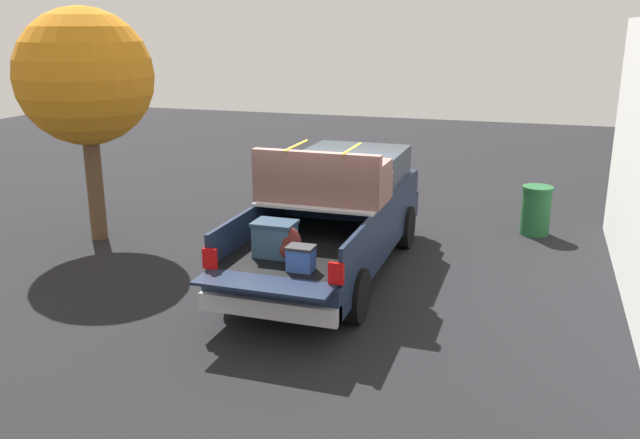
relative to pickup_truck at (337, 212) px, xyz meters
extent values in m
plane|color=black|center=(-0.36, 0.00, -0.96)|extent=(40.00, 40.00, 0.00)
cube|color=#162138|center=(-0.36, 0.00, -0.35)|extent=(5.50, 1.92, 0.48)
cube|color=black|center=(-1.56, 0.00, -0.09)|extent=(2.80, 1.80, 0.04)
cube|color=#162138|center=(-1.56, 0.93, 0.14)|extent=(2.80, 0.06, 0.50)
cube|color=#162138|center=(-1.56, -0.93, 0.14)|extent=(2.80, 0.06, 0.50)
cube|color=#162138|center=(-0.19, 0.00, 0.14)|extent=(0.06, 1.80, 0.50)
cube|color=#162138|center=(-3.23, 0.00, -0.09)|extent=(0.55, 1.80, 0.04)
cube|color=#B2B2B7|center=(-0.78, 0.00, 0.41)|extent=(1.25, 1.92, 0.04)
cube|color=#162138|center=(0.99, 0.00, 0.14)|extent=(2.30, 1.92, 0.50)
cube|color=#2D3842|center=(0.89, 0.00, 0.65)|extent=(1.94, 1.76, 0.52)
cube|color=#162138|center=(2.34, 0.00, 0.08)|extent=(0.40, 1.82, 0.38)
cube|color=#B2B2B7|center=(-3.08, 0.00, -0.47)|extent=(0.24, 1.92, 0.24)
cube|color=red|center=(-2.98, 0.88, 0.07)|extent=(0.06, 0.20, 0.28)
cube|color=red|center=(-2.98, -0.88, 0.07)|extent=(0.06, 0.20, 0.28)
cylinder|color=black|center=(1.39, 0.88, -0.57)|extent=(0.78, 0.30, 0.78)
cylinder|color=black|center=(1.39, -0.88, -0.57)|extent=(0.78, 0.30, 0.78)
cylinder|color=black|center=(-2.11, 0.88, -0.57)|extent=(0.78, 0.30, 0.78)
cylinder|color=black|center=(-2.11, -0.88, -0.57)|extent=(0.78, 0.30, 0.78)
cube|color=#335170|center=(-2.21, 0.25, 0.15)|extent=(0.40, 0.55, 0.45)
cube|color=#23394E|center=(-2.21, 0.25, 0.40)|extent=(0.44, 0.59, 0.05)
ellipsoid|color=maroon|center=(-2.33, -0.02, 0.17)|extent=(0.20, 0.33, 0.48)
ellipsoid|color=maroon|center=(-2.44, -0.02, 0.10)|extent=(0.09, 0.23, 0.21)
cube|color=#3359B2|center=(-2.66, -0.30, 0.08)|extent=(0.26, 0.34, 0.30)
cube|color=#262628|center=(-2.66, -0.30, 0.25)|extent=(0.28, 0.36, 0.04)
cube|color=brown|center=(-0.78, 0.00, 0.64)|extent=(0.94, 2.01, 0.42)
cube|color=brown|center=(-1.17, 0.00, 1.05)|extent=(0.16, 2.01, 0.40)
cube|color=brown|center=(-0.73, 0.90, 0.96)|extent=(0.70, 0.20, 0.22)
cube|color=brown|center=(-0.73, -0.91, 0.96)|extent=(0.70, 0.20, 0.22)
cube|color=yellow|center=(-0.78, 0.45, 1.26)|extent=(1.04, 0.03, 0.02)
cube|color=yellow|center=(-0.78, -0.45, 1.26)|extent=(1.04, 0.03, 0.02)
cylinder|color=brown|center=(0.03, 4.88, 0.22)|extent=(0.31, 0.31, 2.37)
sphere|color=orange|center=(0.03, 4.88, 2.16)|extent=(2.51, 2.51, 2.51)
cylinder|color=#1E592D|center=(3.01, -3.22, -0.51)|extent=(0.56, 0.56, 0.90)
cylinder|color=#1E592D|center=(3.01, -3.22, -0.02)|extent=(0.60, 0.60, 0.08)
camera|label=1|loc=(-10.50, -3.16, 3.04)|focal=37.57mm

